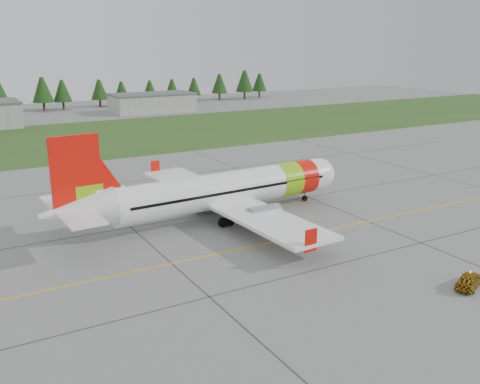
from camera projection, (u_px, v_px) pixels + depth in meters
ground at (348, 262)px, 51.63m from camera, size 320.00×320.00×0.00m
aircraft at (221, 191)px, 63.66m from camera, size 38.37×35.33×11.62m
follow_me_car at (471, 266)px, 45.71m from camera, size 1.85×1.98×3.95m
service_van at (82, 148)px, 96.08m from camera, size 1.56×1.49×4.08m
grass_strip at (105, 136)px, 120.11m from camera, size 320.00×50.00×0.03m
taxi_guideline at (299, 236)px, 58.30m from camera, size 120.00×0.25×0.02m
hangar_east at (152, 103)px, 161.44m from camera, size 24.00×12.00×5.20m
treeline at (53, 94)px, 165.52m from camera, size 160.00×8.00×10.00m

